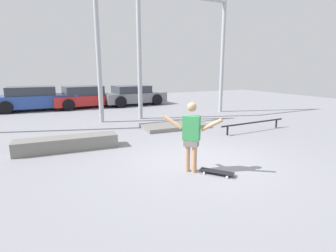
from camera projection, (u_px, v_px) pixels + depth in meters
The scene contains 11 objects.
ground_plane at pixel (198, 163), 6.54m from camera, with size 36.00×36.00×0.00m, color gray.
skateboarder at pixel (191, 134), 5.83m from camera, with size 0.99×1.07×1.60m.
skateboard at pixel (217, 172), 5.84m from camera, with size 0.63×0.74×0.08m.
grind_box at pixel (67, 143), 7.59m from camera, with size 2.82×0.62×0.39m, color slate.
manual_pad at pixel (174, 126), 10.55m from camera, with size 2.58×1.34×0.15m, color slate.
grind_rail at pixel (254, 124), 9.87m from camera, with size 3.11×0.16×0.36m.
canopy_support_left at pixel (35, 38), 9.89m from camera, with size 4.91×0.20×5.74m.
canopy_support_right at pixel (184, 45), 12.78m from camera, with size 4.91×0.20×5.74m.
parked_car_blue at pixel (35, 99), 14.89m from camera, with size 4.60×2.08×1.35m.
parked_car_red at pixel (85, 97), 16.02m from camera, with size 4.10×2.19×1.30m.
parked_car_grey at pixel (133, 95), 17.19m from camera, with size 4.13×2.18×1.26m.
Camera 1 is at (-3.46, -5.19, 2.30)m, focal length 28.00 mm.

